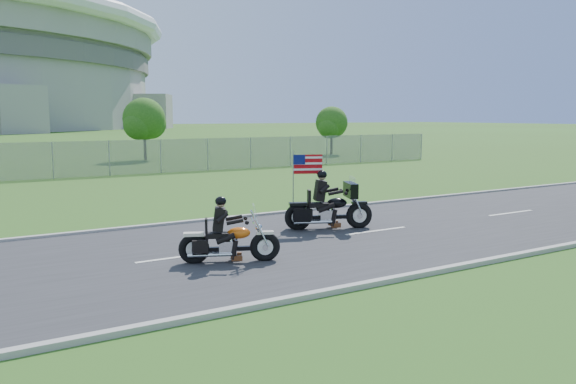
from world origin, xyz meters
TOP-DOWN VIEW (x-y plane):
  - ground at (0.00, 0.00)m, footprint 420.00×420.00m
  - road at (0.00, 0.00)m, footprint 120.00×8.00m
  - curb_north at (0.00, 4.05)m, footprint 120.00×0.18m
  - curb_south at (0.00, -4.05)m, footprint 120.00×0.18m
  - tree_fence_near at (6.04, 30.04)m, footprint 3.52×3.28m
  - tree_fence_far at (22.04, 28.03)m, footprint 3.08×2.87m
  - motorcycle_lead at (-1.20, -0.99)m, footprint 2.23×1.16m
  - motorcycle_follow at (2.99, 1.00)m, footprint 2.57×1.37m

SIDE VIEW (x-z plane):
  - ground at x=0.00m, z-range 0.00..0.00m
  - road at x=0.00m, z-range 0.00..0.04m
  - curb_north at x=0.00m, z-range -0.01..0.11m
  - curb_south at x=0.00m, z-range -0.01..0.11m
  - motorcycle_lead at x=-1.20m, z-range -0.29..1.29m
  - motorcycle_follow at x=2.99m, z-range -0.51..1.74m
  - tree_fence_far at x=22.04m, z-range 0.54..4.74m
  - tree_fence_near at x=6.04m, z-range 0.60..5.35m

